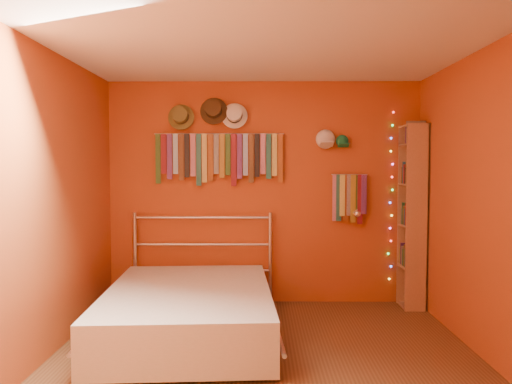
{
  "coord_description": "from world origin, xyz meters",
  "views": [
    {
      "loc": [
        -0.04,
        -3.89,
        1.55
      ],
      "look_at": [
        -0.08,
        0.9,
        1.3
      ],
      "focal_mm": 35.0,
      "sensor_mm": 36.0,
      "label": 1
    }
  ],
  "objects_px": {
    "reading_lamp": "(356,214)",
    "bed": "(189,310)",
    "bookshelf": "(416,215)",
    "tie_rack": "(219,155)"
  },
  "relations": [
    {
      "from": "reading_lamp",
      "to": "bed",
      "type": "bearing_deg",
      "value": -151.08
    },
    {
      "from": "tie_rack",
      "to": "reading_lamp",
      "type": "relative_size",
      "value": 4.65
    },
    {
      "from": "tie_rack",
      "to": "bed",
      "type": "xyz_separation_m",
      "value": [
        -0.19,
        -1.11,
        -1.43
      ]
    },
    {
      "from": "reading_lamp",
      "to": "bookshelf",
      "type": "xyz_separation_m",
      "value": [
        0.65,
        0.02,
        -0.02
      ]
    },
    {
      "from": "tie_rack",
      "to": "bookshelf",
      "type": "bearing_deg",
      "value": -4.11
    },
    {
      "from": "bed",
      "to": "bookshelf",
      "type": "bearing_deg",
      "value": 18.83
    },
    {
      "from": "bookshelf",
      "to": "reading_lamp",
      "type": "bearing_deg",
      "value": -178.2
    },
    {
      "from": "reading_lamp",
      "to": "bed",
      "type": "xyz_separation_m",
      "value": [
        -1.69,
        -0.93,
        -0.8
      ]
    },
    {
      "from": "tie_rack",
      "to": "reading_lamp",
      "type": "xyz_separation_m",
      "value": [
        1.51,
        -0.18,
        -0.64
      ]
    },
    {
      "from": "tie_rack",
      "to": "bed",
      "type": "height_order",
      "value": "tie_rack"
    }
  ]
}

